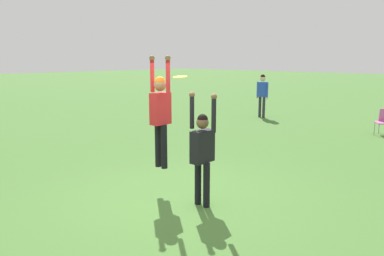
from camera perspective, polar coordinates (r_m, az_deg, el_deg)
ground_plane at (r=7.09m, az=-2.26°, el=-10.80°), size 120.00×120.00×0.00m
person_jumping at (r=7.09m, az=-4.83°, el=2.85°), size 0.55×0.40×2.14m
person_defending at (r=6.50m, az=1.59°, el=-2.99°), size 0.61×0.46×2.02m
frisbee at (r=6.52m, az=-1.82°, el=7.79°), size 0.25×0.25×0.04m
person_spectator_near at (r=16.65m, az=10.67°, el=5.53°), size 0.60×0.37×1.88m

